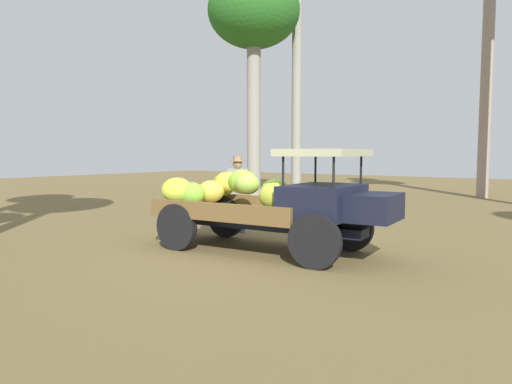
{
  "coord_description": "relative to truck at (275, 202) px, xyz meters",
  "views": [
    {
      "loc": [
        4.72,
        -7.07,
        1.8
      ],
      "look_at": [
        -0.32,
        0.01,
        1.09
      ],
      "focal_mm": 32.9,
      "sensor_mm": 36.0,
      "label": 1
    }
  ],
  "objects": [
    {
      "name": "forest_tree_5",
      "position": [
        -5.3,
        6.72,
        5.73
      ],
      "size": [
        3.27,
        3.27,
        8.15
      ],
      "color": "gray",
      "rests_on": "ground"
    },
    {
      "name": "farmer",
      "position": [
        -1.89,
        1.34,
        0.07
      ],
      "size": [
        0.53,
        0.47,
        1.75
      ],
      "rotation": [
        0.0,
        0.0,
        -1.62
      ],
      "color": "#4D5D76",
      "rests_on": "ground"
    },
    {
      "name": "ground_plane",
      "position": [
        -0.07,
        -0.06,
        -0.92
      ],
      "size": [
        60.0,
        60.0,
        0.0
      ],
      "primitive_type": "plane",
      "color": "brown"
    },
    {
      "name": "truck",
      "position": [
        0.0,
        0.0,
        0.0
      ],
      "size": [
        4.54,
        2.01,
        1.88
      ],
      "rotation": [
        0.0,
        0.0,
        0.07
      ],
      "color": "black",
      "rests_on": "ground"
    },
    {
      "name": "wooden_crate",
      "position": [
        -2.68,
        0.27,
        -0.7
      ],
      "size": [
        0.66,
        0.63,
        0.43
      ],
      "primitive_type": "cube",
      "rotation": [
        0.0,
        0.0,
        1.05
      ],
      "color": "olive",
      "rests_on": "ground"
    }
  ]
}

